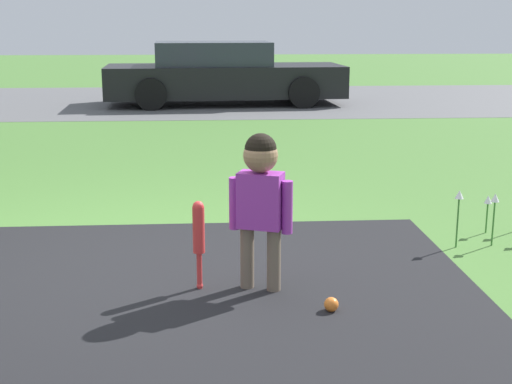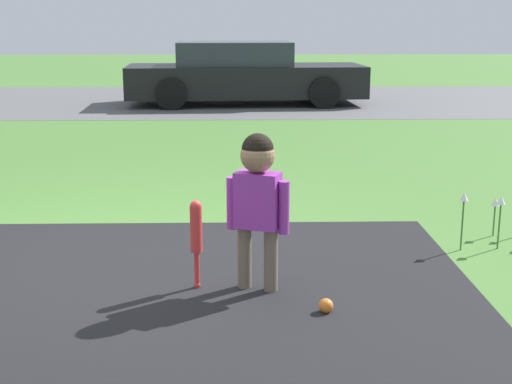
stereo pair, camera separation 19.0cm
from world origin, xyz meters
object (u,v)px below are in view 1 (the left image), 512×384
object	(u,v)px
child	(261,190)
sports_ball	(331,304)
baseball_bat	(199,233)
parked_car	(222,75)

from	to	relation	value
child	sports_ball	world-z (taller)	child
child	baseball_bat	bearing A→B (deg)	-163.90
child	sports_ball	bearing A→B (deg)	-23.97
parked_car	baseball_bat	bearing A→B (deg)	-94.84
baseball_bat	sports_ball	xyz separation A→B (m)	(0.74, -0.40, -0.31)
child	baseball_bat	distance (m)	0.45
child	baseball_bat	world-z (taller)	child
child	sports_ball	size ratio (longest dim) A/B	11.57
sports_ball	child	bearing A→B (deg)	135.33
child	sports_ball	distance (m)	0.78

